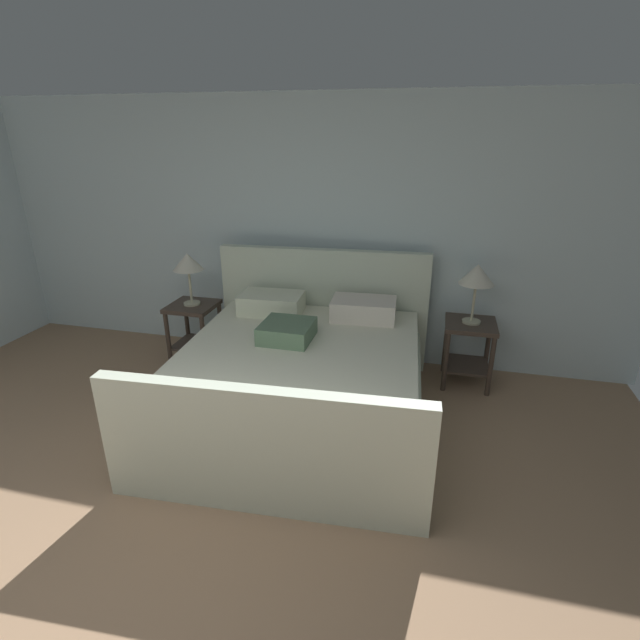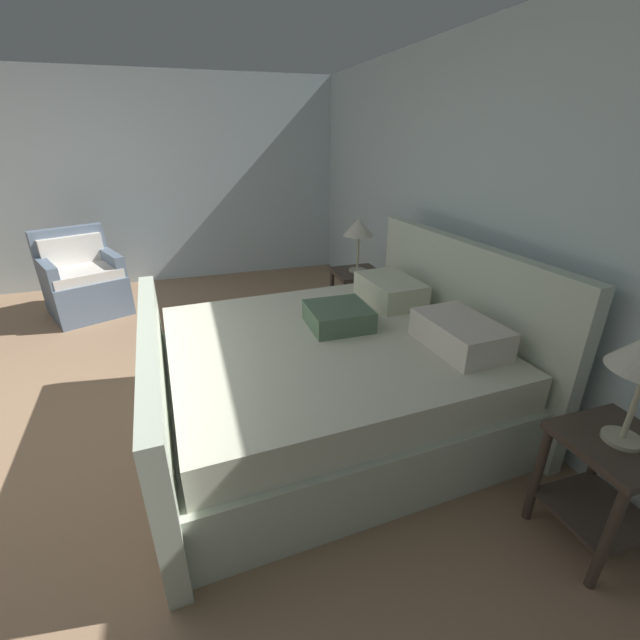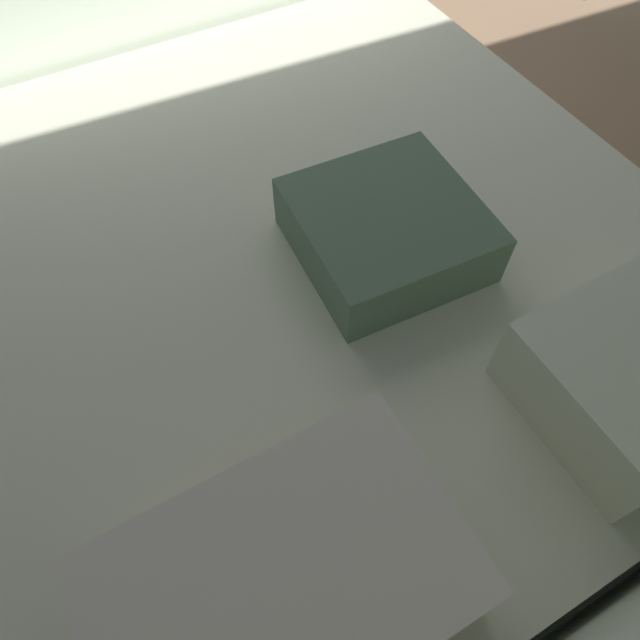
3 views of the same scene
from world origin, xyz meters
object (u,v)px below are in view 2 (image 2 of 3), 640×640
Objects in this scene: nightstand_right at (608,475)px; bed at (331,372)px; armchair at (83,282)px; nightstand_left at (356,290)px; table_lamp_left at (359,229)px.

bed is at bearing -146.41° from nightstand_right.
bed reaches higher than armchair.
armchair is (-2.60, -1.95, -0.00)m from bed.
armchair is at bearing -115.75° from nightstand_left.
bed reaches higher than nightstand_right.
nightstand_right is 2.64m from nightstand_left.
bed is 3.83× the size of nightstand_left.
armchair reaches higher than nightstand_right.
bed is at bearing -28.85° from nightstand_left.
bed reaches higher than table_lamp_left.
nightstand_left is at bearing -176.66° from nightstand_right.
table_lamp_left is at bearing -176.66° from nightstand_right.
nightstand_right and nightstand_left have the same top height.
nightstand_left is 0.61m from table_lamp_left.
table_lamp_left is at bearing 151.15° from bed.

